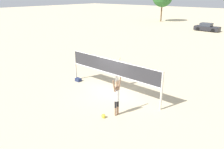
% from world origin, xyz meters
% --- Properties ---
extents(ground_plane, '(200.00, 200.00, 0.00)m').
position_xyz_m(ground_plane, '(0.00, 0.00, 0.00)').
color(ground_plane, beige).
extents(volleyball_net, '(7.59, 0.13, 2.39)m').
position_xyz_m(volleyball_net, '(0.00, 0.00, 1.66)').
color(volleyball_net, beige).
rests_on(volleyball_net, ground_plane).
extents(player_spiker, '(0.28, 0.71, 2.21)m').
position_xyz_m(player_spiker, '(2.14, -2.12, 1.17)').
color(player_spiker, '#8C664C').
rests_on(player_spiker, ground_plane).
extents(player_blocker, '(0.28, 0.71, 2.21)m').
position_xyz_m(player_blocker, '(-0.30, 0.91, 1.17)').
color(player_blocker, tan).
rests_on(player_blocker, ground_plane).
extents(volleyball, '(0.23, 0.23, 0.23)m').
position_xyz_m(volleyball, '(1.79, -2.84, 0.12)').
color(volleyball, yellow).
rests_on(volleyball, ground_plane).
extents(gear_bag, '(0.44, 0.34, 0.24)m').
position_xyz_m(gear_bag, '(-3.33, -0.16, 0.12)').
color(gear_bag, navy).
rests_on(gear_bag, ground_plane).
extents(parked_car_mid, '(4.35, 2.04, 1.41)m').
position_xyz_m(parked_car_mid, '(-3.84, 31.14, 0.63)').
color(parked_car_mid, '#232328').
rests_on(parked_car_mid, ground_plane).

